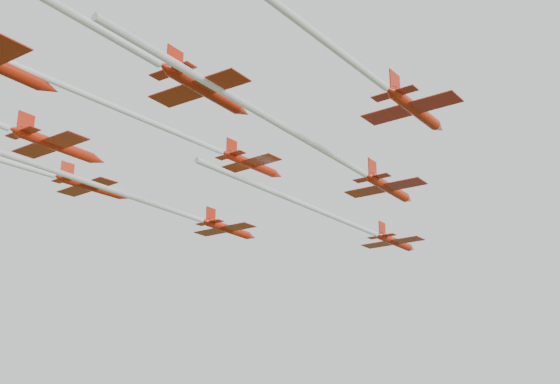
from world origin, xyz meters
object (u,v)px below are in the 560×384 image
(jet_lead, at_px, (359,227))
(jet_row2_left, at_px, (129,196))
(jet_row3_mid, at_px, (189,138))
(jet_row4_right, at_px, (117,39))
(jet_row2_right, at_px, (342,161))
(jet_row3_right, at_px, (369,74))

(jet_lead, xyz_separation_m, jet_row2_left, (-21.41, -23.85, -0.83))
(jet_row3_mid, bearing_deg, jet_row2_left, 166.27)
(jet_lead, distance_m, jet_row4_right, 52.64)
(jet_row3_mid, xyz_separation_m, jet_row4_right, (4.05, -21.05, -1.39))
(jet_row2_left, bearing_deg, jet_row3_mid, -16.89)
(jet_row2_right, xyz_separation_m, jet_row3_right, (5.22, -13.23, 2.30))
(jet_lead, bearing_deg, jet_row3_mid, -89.90)
(jet_row2_left, bearing_deg, jet_row2_right, 15.65)
(jet_row3_mid, height_order, jet_row4_right, jet_row3_mid)
(jet_row2_left, distance_m, jet_row3_right, 33.11)
(jet_lead, bearing_deg, jet_row4_right, -78.10)
(jet_lead, bearing_deg, jet_row2_right, -63.50)
(jet_lead, xyz_separation_m, jet_row3_mid, (-10.88, -31.14, 1.92))
(jet_row2_right, height_order, jet_row4_right, jet_row4_right)
(jet_row3_mid, xyz_separation_m, jet_row3_right, (19.21, -6.88, 0.64))
(jet_row2_left, relative_size, jet_row3_mid, 1.53)
(jet_row4_right, bearing_deg, jet_row2_left, 134.09)
(jet_row3_right, bearing_deg, jet_row3_mid, 179.41)
(jet_row2_left, bearing_deg, jet_lead, 65.93)
(jet_row2_left, height_order, jet_row3_mid, jet_row3_mid)
(jet_row2_right, distance_m, jet_row3_right, 14.41)
(jet_row2_right, bearing_deg, jet_lead, 114.42)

